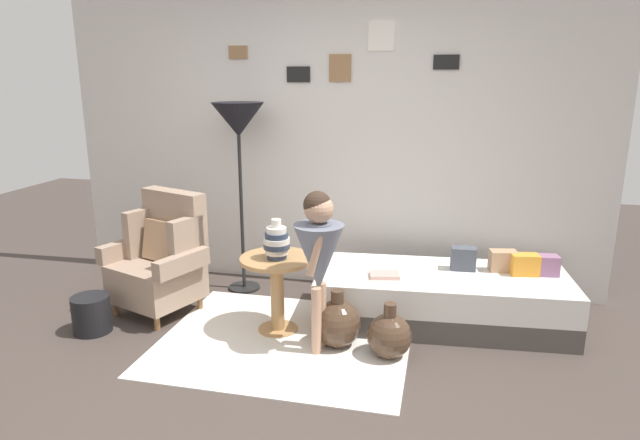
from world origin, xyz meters
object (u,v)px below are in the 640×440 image
(floor_lamp, at_px, (238,126))
(armchair, at_px, (162,259))
(side_table, at_px, (277,279))
(person_child, at_px, (319,251))
(magazine_basket, at_px, (92,314))
(demijohn_near, at_px, (337,323))
(demijohn_far, at_px, (389,336))
(book_on_daybed, at_px, (385,275))
(vase_striped, at_px, (277,242))
(daybed, at_px, (441,298))

(floor_lamp, bearing_deg, armchair, -128.96)
(side_table, height_order, person_child, person_child)
(armchair, height_order, magazine_basket, armchair)
(demijohn_near, distance_m, magazine_basket, 1.84)
(demijohn_near, xyz_separation_m, demijohn_far, (0.38, -0.08, -0.02))
(side_table, xyz_separation_m, magazine_basket, (-1.35, -0.33, -0.27))
(floor_lamp, relative_size, book_on_daybed, 7.50)
(armchair, height_order, demijohn_near, armchair)
(vase_striped, distance_m, demijohn_far, 1.02)
(side_table, bearing_deg, magazine_basket, -166.47)
(side_table, bearing_deg, book_on_daybed, 18.75)
(book_on_daybed, xyz_separation_m, demijohn_near, (-0.28, -0.39, -0.24))
(demijohn_near, bearing_deg, armchair, 168.71)
(vase_striped, bearing_deg, demijohn_near, -12.81)
(magazine_basket, bearing_deg, demijohn_near, 5.95)
(daybed, distance_m, person_child, 1.18)
(armchair, distance_m, demijohn_far, 1.93)
(side_table, xyz_separation_m, book_on_daybed, (0.76, 0.26, 0.00))
(demijohn_far, bearing_deg, vase_striped, 167.64)
(demijohn_far, relative_size, magazine_basket, 1.40)
(floor_lamp, height_order, demijohn_near, floor_lamp)
(person_child, height_order, demijohn_near, person_child)
(daybed, relative_size, demijohn_near, 4.63)
(side_table, relative_size, vase_striped, 1.98)
(side_table, height_order, floor_lamp, floor_lamp)
(daybed, relative_size, magazine_basket, 6.98)
(magazine_basket, bearing_deg, daybed, 16.58)
(floor_lamp, bearing_deg, book_on_daybed, -20.32)
(daybed, distance_m, magazine_basket, 2.65)
(armchair, relative_size, side_table, 1.66)
(person_child, bearing_deg, book_on_daybed, 51.43)
(daybed, xyz_separation_m, side_table, (-1.19, -0.43, 0.21))
(armchair, xyz_separation_m, floor_lamp, (0.47, 0.58, 1.01))
(book_on_daybed, relative_size, demijohn_near, 0.52)
(vase_striped, distance_m, floor_lamp, 1.21)
(armchair, height_order, book_on_daybed, armchair)
(floor_lamp, height_order, magazine_basket, floor_lamp)
(floor_lamp, relative_size, magazine_basket, 5.89)
(daybed, height_order, demijohn_near, demijohn_near)
(person_child, bearing_deg, demijohn_near, 42.02)
(book_on_daybed, relative_size, magazine_basket, 0.79)
(person_child, height_order, demijohn_far, person_child)
(book_on_daybed, distance_m, magazine_basket, 2.21)
(armchair, xyz_separation_m, demijohn_near, (1.50, -0.30, -0.27))
(daybed, distance_m, side_table, 1.28)
(book_on_daybed, height_order, magazine_basket, book_on_daybed)
(armchair, relative_size, demijohn_near, 2.30)
(armchair, distance_m, daybed, 2.24)
(side_table, xyz_separation_m, demijohn_near, (0.48, -0.13, -0.24))
(daybed, bearing_deg, person_child, -140.88)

